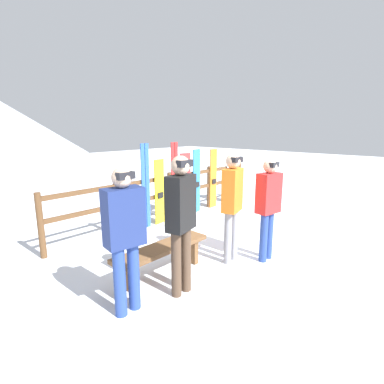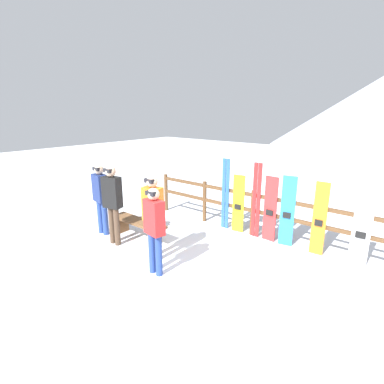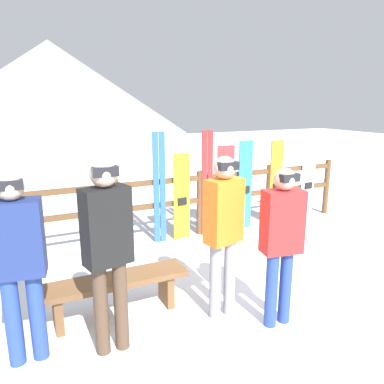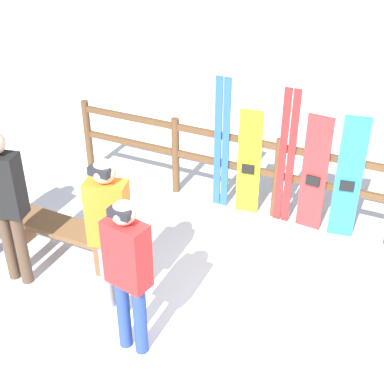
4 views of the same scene
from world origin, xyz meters
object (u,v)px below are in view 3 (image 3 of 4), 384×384
at_px(snowboard_blue, 245,186).
at_px(snowboard_orange, 276,183).
at_px(person_black, 107,243).
at_px(snowboard_yellow, 182,197).
at_px(person_red, 282,236).
at_px(person_orange, 224,225).
at_px(person_navy, 18,257).
at_px(bench, 115,287).
at_px(ski_pair_red, 207,184).
at_px(ski_pair_blue, 159,189).
at_px(snowboard_red, 225,190).
at_px(snowboard_white, 308,182).

distance_m(snowboard_blue, snowboard_orange, 0.65).
relative_size(person_black, snowboard_yellow, 1.24).
bearing_deg(person_red, snowboard_orange, 52.94).
distance_m(person_orange, person_navy, 1.85).
relative_size(person_navy, person_red, 1.04).
bearing_deg(person_black, snowboard_blue, 38.42).
distance_m(bench, snowboard_yellow, 2.37).
relative_size(bench, snowboard_orange, 1.00).
relative_size(ski_pair_red, snowboard_blue, 1.13).
bearing_deg(snowboard_orange, bench, -152.48).
distance_m(snowboard_yellow, ski_pair_red, 0.49).
relative_size(person_orange, person_red, 1.05).
xyz_separation_m(person_black, person_navy, (-0.68, 0.17, -0.07)).
bearing_deg(ski_pair_blue, snowboard_blue, -0.12).
height_order(person_orange, ski_pair_red, ski_pair_red).
bearing_deg(person_navy, person_black, -14.33).
bearing_deg(snowboard_orange, ski_pair_red, 179.86).
xyz_separation_m(snowboard_yellow, snowboard_red, (0.80, 0.00, 0.04)).
height_order(bench, person_orange, person_orange).
bearing_deg(snowboard_white, person_black, -151.88).
height_order(person_red, snowboard_white, person_red).
bearing_deg(snowboard_yellow, ski_pair_blue, 179.45).
bearing_deg(snowboard_white, person_navy, -156.94).
relative_size(ski_pair_blue, snowboard_blue, 1.13).
bearing_deg(ski_pair_red, ski_pair_blue, 180.00).
bearing_deg(snowboard_yellow, snowboard_red, 0.01).
xyz_separation_m(bench, snowboard_yellow, (1.54, 1.76, 0.37)).
bearing_deg(snowboard_white, snowboard_blue, 179.99).
bearing_deg(bench, person_black, -106.85).
height_order(bench, snowboard_red, snowboard_red).
height_order(person_red, snowboard_blue, person_red).
distance_m(ski_pair_blue, snowboard_blue, 1.56).
bearing_deg(snowboard_yellow, snowboard_blue, 0.01).
height_order(bench, ski_pair_red, ski_pair_red).
relative_size(person_black, person_red, 1.09).
distance_m(bench, person_black, 0.89).
height_order(bench, snowboard_orange, snowboard_orange).
distance_m(person_navy, snowboard_white, 5.41).
bearing_deg(snowboard_white, snowboard_yellow, -180.00).
bearing_deg(snowboard_red, bench, -143.02).
height_order(person_red, snowboard_yellow, person_red).
bearing_deg(snowboard_blue, snowboard_white, -0.01).
xyz_separation_m(snowboard_red, snowboard_white, (1.79, -0.00, -0.04)).
relative_size(person_navy, ski_pair_red, 0.95).
distance_m(ski_pair_red, snowboard_red, 0.37).
distance_m(person_black, snowboard_red, 3.41).
distance_m(snowboard_orange, snowboard_white, 0.75).
xyz_separation_m(person_red, snowboard_orange, (1.96, 2.59, -0.18)).
bearing_deg(person_orange, snowboard_yellow, 76.43).
bearing_deg(ski_pair_blue, ski_pair_red, 0.00).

